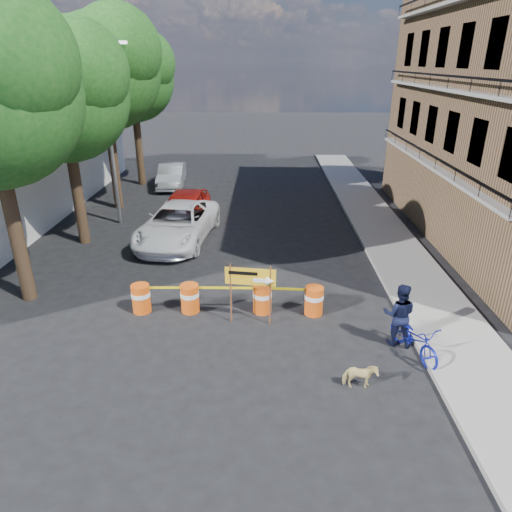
{
  "coord_description": "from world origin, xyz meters",
  "views": [
    {
      "loc": [
        0.84,
        -11.07,
        7.18
      ],
      "look_at": [
        0.61,
        2.59,
        1.3
      ],
      "focal_mm": 32.0,
      "sensor_mm": 36.0,
      "label": 1
    }
  ],
  "objects_px": {
    "barrel_mid_left": "(190,298)",
    "dog": "(360,376)",
    "detour_sign": "(257,282)",
    "suv_white": "(178,224)",
    "barrel_mid_right": "(262,298)",
    "barrel_far_left": "(141,298)",
    "bicycle": "(417,323)",
    "sedan_silver": "(172,175)",
    "barrel_far_right": "(314,300)",
    "sedan_red": "(185,210)",
    "pedestrian": "(399,315)"
  },
  "relations": [
    {
      "from": "barrel_mid_right",
      "to": "barrel_far_right",
      "type": "relative_size",
      "value": 1.0
    },
    {
      "from": "bicycle",
      "to": "detour_sign",
      "type": "bearing_deg",
      "value": 139.91
    },
    {
      "from": "barrel_far_left",
      "to": "suv_white",
      "type": "xyz_separation_m",
      "value": [
        0.1,
        6.01,
        0.31
      ]
    },
    {
      "from": "pedestrian",
      "to": "sedan_red",
      "type": "relative_size",
      "value": 0.37
    },
    {
      "from": "barrel_mid_right",
      "to": "suv_white",
      "type": "height_order",
      "value": "suv_white"
    },
    {
      "from": "suv_white",
      "to": "sedan_silver",
      "type": "distance_m",
      "value": 9.39
    },
    {
      "from": "barrel_far_left",
      "to": "dog",
      "type": "bearing_deg",
      "value": -30.12
    },
    {
      "from": "barrel_mid_right",
      "to": "bicycle",
      "type": "height_order",
      "value": "bicycle"
    },
    {
      "from": "bicycle",
      "to": "sedan_silver",
      "type": "bearing_deg",
      "value": 98.61
    },
    {
      "from": "pedestrian",
      "to": "sedan_red",
      "type": "distance_m",
      "value": 11.93
    },
    {
      "from": "barrel_far_left",
      "to": "pedestrian",
      "type": "xyz_separation_m",
      "value": [
        7.4,
        -1.6,
        0.43
      ]
    },
    {
      "from": "barrel_mid_right",
      "to": "pedestrian",
      "type": "height_order",
      "value": "pedestrian"
    },
    {
      "from": "barrel_far_right",
      "to": "dog",
      "type": "xyz_separation_m",
      "value": [
        0.75,
        -3.45,
        -0.14
      ]
    },
    {
      "from": "sedan_red",
      "to": "sedan_silver",
      "type": "bearing_deg",
      "value": 107.63
    },
    {
      "from": "barrel_far_right",
      "to": "suv_white",
      "type": "xyz_separation_m",
      "value": [
        -5.19,
        6.07,
        0.31
      ]
    },
    {
      "from": "pedestrian",
      "to": "bicycle",
      "type": "xyz_separation_m",
      "value": [
        0.3,
        -0.53,
        0.07
      ]
    },
    {
      "from": "detour_sign",
      "to": "suv_white",
      "type": "distance_m",
      "value": 7.54
    },
    {
      "from": "pedestrian",
      "to": "sedan_silver",
      "type": "bearing_deg",
      "value": -45.57
    },
    {
      "from": "pedestrian",
      "to": "barrel_far_left",
      "type": "bearing_deg",
      "value": 3.21
    },
    {
      "from": "dog",
      "to": "barrel_mid_right",
      "type": "bearing_deg",
      "value": 33.83
    },
    {
      "from": "barrel_far_left",
      "to": "sedan_red",
      "type": "xyz_separation_m",
      "value": [
        0.1,
        7.83,
        0.36
      ]
    },
    {
      "from": "barrel_mid_left",
      "to": "bicycle",
      "type": "relative_size",
      "value": 0.47
    },
    {
      "from": "sedan_silver",
      "to": "sedan_red",
      "type": "bearing_deg",
      "value": -79.29
    },
    {
      "from": "sedan_red",
      "to": "barrel_mid_right",
      "type": "bearing_deg",
      "value": -62.67
    },
    {
      "from": "barrel_mid_left",
      "to": "pedestrian",
      "type": "distance_m",
      "value": 6.14
    },
    {
      "from": "detour_sign",
      "to": "dog",
      "type": "height_order",
      "value": "detour_sign"
    },
    {
      "from": "barrel_far_left",
      "to": "detour_sign",
      "type": "relative_size",
      "value": 0.48
    },
    {
      "from": "barrel_mid_right",
      "to": "detour_sign",
      "type": "bearing_deg",
      "value": -102.7
    },
    {
      "from": "pedestrian",
      "to": "sedan_red",
      "type": "height_order",
      "value": "pedestrian"
    },
    {
      "from": "barrel_mid_right",
      "to": "sedan_red",
      "type": "distance_m",
      "value": 8.6
    },
    {
      "from": "barrel_mid_left",
      "to": "dog",
      "type": "height_order",
      "value": "barrel_mid_left"
    },
    {
      "from": "suv_white",
      "to": "sedan_silver",
      "type": "relative_size",
      "value": 1.34
    },
    {
      "from": "dog",
      "to": "suv_white",
      "type": "distance_m",
      "value": 11.23
    },
    {
      "from": "dog",
      "to": "barrel_mid_left",
      "type": "bearing_deg",
      "value": 52.7
    },
    {
      "from": "suv_white",
      "to": "sedan_red",
      "type": "height_order",
      "value": "sedan_red"
    },
    {
      "from": "barrel_mid_left",
      "to": "suv_white",
      "type": "distance_m",
      "value": 6.14
    },
    {
      "from": "sedan_silver",
      "to": "barrel_mid_left",
      "type": "bearing_deg",
      "value": -81.88
    },
    {
      "from": "pedestrian",
      "to": "barrel_mid_left",
      "type": "bearing_deg",
      "value": -0.08
    },
    {
      "from": "barrel_far_left",
      "to": "barrel_mid_left",
      "type": "bearing_deg",
      "value": 1.37
    },
    {
      "from": "detour_sign",
      "to": "suv_white",
      "type": "bearing_deg",
      "value": 124.92
    },
    {
      "from": "barrel_far_left",
      "to": "detour_sign",
      "type": "bearing_deg",
      "value": -10.35
    },
    {
      "from": "dog",
      "to": "barrel_far_right",
      "type": "bearing_deg",
      "value": 12.84
    },
    {
      "from": "dog",
      "to": "detour_sign",
      "type": "bearing_deg",
      "value": 41.54
    },
    {
      "from": "barrel_mid_right",
      "to": "barrel_far_right",
      "type": "distance_m",
      "value": 1.57
    },
    {
      "from": "bicycle",
      "to": "sedan_silver",
      "type": "height_order",
      "value": "bicycle"
    },
    {
      "from": "barrel_far_left",
      "to": "sedan_silver",
      "type": "relative_size",
      "value": 0.21
    },
    {
      "from": "barrel_far_right",
      "to": "detour_sign",
      "type": "height_order",
      "value": "detour_sign"
    },
    {
      "from": "bicycle",
      "to": "barrel_far_right",
      "type": "bearing_deg",
      "value": 118.81
    },
    {
      "from": "sedan_red",
      "to": "suv_white",
      "type": "bearing_deg",
      "value": -87.59
    },
    {
      "from": "barrel_mid_right",
      "to": "suv_white",
      "type": "xyz_separation_m",
      "value": [
        -3.62,
        5.98,
        0.31
      ]
    }
  ]
}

